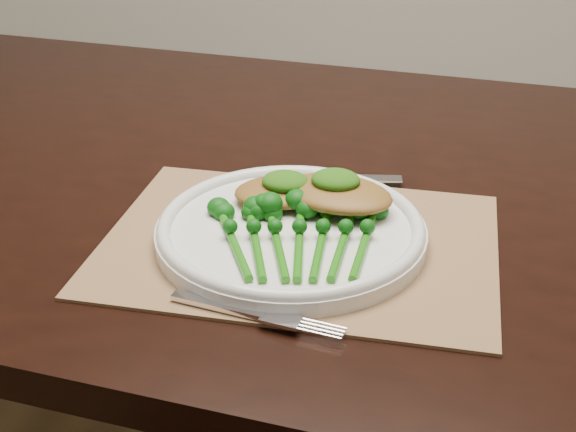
% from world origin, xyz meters
% --- Properties ---
extents(dining_table, '(1.67, 1.03, 0.75)m').
position_xyz_m(dining_table, '(-0.15, 0.13, 0.38)').
color(dining_table, black).
rests_on(dining_table, ground).
extents(placemat, '(0.43, 0.31, 0.00)m').
position_xyz_m(placemat, '(-0.13, -0.05, 0.75)').
color(placemat, '#8D6A48').
rests_on(placemat, dining_table).
extents(dinner_plate, '(0.29, 0.29, 0.03)m').
position_xyz_m(dinner_plate, '(-0.14, -0.04, 0.77)').
color(dinner_plate, white).
rests_on(dinner_plate, placemat).
extents(knife, '(0.20, 0.05, 0.01)m').
position_xyz_m(knife, '(-0.15, 0.11, 0.76)').
color(knife, silver).
rests_on(knife, placemat).
extents(fork, '(0.17, 0.04, 0.01)m').
position_xyz_m(fork, '(-0.13, -0.19, 0.76)').
color(fork, silver).
rests_on(fork, placemat).
extents(chicken_fillet_left, '(0.14, 0.12, 0.02)m').
position_xyz_m(chicken_fillet_left, '(-0.16, 0.01, 0.78)').
color(chicken_fillet_left, olive).
rests_on(chicken_fillet_left, dinner_plate).
extents(chicken_fillet_right, '(0.14, 0.11, 0.03)m').
position_xyz_m(chicken_fillet_right, '(-0.10, 0.01, 0.79)').
color(chicken_fillet_right, olive).
rests_on(chicken_fillet_right, dinner_plate).
extents(pesto_dollop_left, '(0.05, 0.05, 0.02)m').
position_xyz_m(pesto_dollop_left, '(-0.16, 0.01, 0.80)').
color(pesto_dollop_left, '#1A490A').
rests_on(pesto_dollop_left, chicken_fillet_left).
extents(pesto_dollop_right, '(0.06, 0.05, 0.02)m').
position_xyz_m(pesto_dollop_right, '(-0.10, 0.01, 0.81)').
color(pesto_dollop_right, '#1A490A').
rests_on(pesto_dollop_right, chicken_fillet_right).
extents(broccolini_bundle, '(0.19, 0.20, 0.04)m').
position_xyz_m(broccolini_bundle, '(-0.12, -0.09, 0.78)').
color(broccolini_bundle, '#1B6A0D').
rests_on(broccolini_bundle, dinner_plate).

